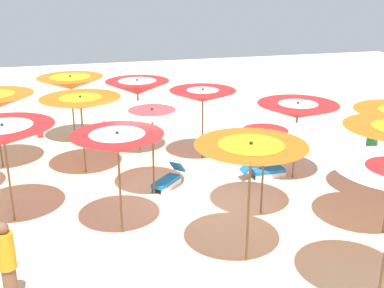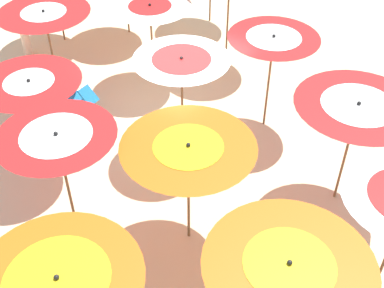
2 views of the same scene
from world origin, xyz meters
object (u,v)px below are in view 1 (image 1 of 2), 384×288
(lounger_2, at_px, (265,171))
(beach_umbrella_3, at_px, (251,154))
(beach_umbrella_11, at_px, (137,87))
(beach_ball, at_px, (40,134))
(lounger_0, at_px, (96,133))
(lounger_1, at_px, (168,180))
(beach_umbrella_2, at_px, (118,143))
(beach_umbrella_12, at_px, (203,96))
(beach_umbrella_6, at_px, (81,103))
(beach_umbrella_8, at_px, (265,137))
(beach_umbrella_1, at_px, (3,135))
(beachgoer_0, at_px, (7,263))
(beachgoer_1, at_px, (371,148))
(beach_umbrella_13, at_px, (298,111))
(beach_umbrella_10, at_px, (71,83))
(beach_umbrella_7, at_px, (152,116))

(lounger_2, bearing_deg, beach_umbrella_3, -121.63)
(beach_umbrella_11, relative_size, beach_ball, 10.00)
(lounger_0, distance_m, lounger_1, 4.84)
(beach_umbrella_2, relative_size, beach_umbrella_12, 1.07)
(beach_umbrella_6, height_order, beach_umbrella_8, beach_umbrella_6)
(beach_umbrella_1, distance_m, beach_umbrella_6, 3.10)
(beach_umbrella_3, relative_size, beach_ball, 10.48)
(beach_umbrella_8, bearing_deg, lounger_0, 27.05)
(beach_umbrella_12, relative_size, lounger_1, 1.92)
(beachgoer_0, xyz_separation_m, beachgoer_1, (3.28, -9.10, 0.08))
(beach_umbrella_12, bearing_deg, beach_ball, 55.70)
(lounger_0, bearing_deg, beach_umbrella_13, 118.16)
(beach_umbrella_10, bearing_deg, beach_ball, 58.78)
(beach_umbrella_7, distance_m, beach_umbrella_10, 5.22)
(beach_umbrella_7, relative_size, beach_umbrella_8, 1.08)
(beach_umbrella_3, distance_m, beach_umbrella_11, 6.74)
(beach_umbrella_2, distance_m, beachgoer_0, 3.20)
(beach_umbrella_7, bearing_deg, beach_umbrella_3, -161.10)
(beach_umbrella_7, relative_size, beach_umbrella_12, 1.05)
(beach_umbrella_3, xyz_separation_m, beach_umbrella_6, (5.49, 2.85, -0.23))
(beach_umbrella_10, bearing_deg, beach_umbrella_6, -176.04)
(beach_umbrella_8, bearing_deg, beachgoer_0, 111.19)
(lounger_2, height_order, beach_ball, lounger_2)
(beach_umbrella_12, xyz_separation_m, beachgoer_0, (-6.03, 5.10, -1.14))
(beach_umbrella_11, bearing_deg, beach_ball, 51.68)
(lounger_0, xyz_separation_m, lounger_2, (-4.64, -4.32, 0.00))
(beach_umbrella_3, distance_m, beachgoer_1, 5.76)
(beach_umbrella_8, relative_size, beach_umbrella_13, 0.98)
(beach_umbrella_10, distance_m, beach_umbrella_11, 2.63)
(beach_umbrella_13, bearing_deg, beach_umbrella_6, 71.71)
(beach_umbrella_7, height_order, beach_umbrella_11, beach_umbrella_11)
(beach_umbrella_3, relative_size, beachgoer_0, 1.57)
(beach_umbrella_3, relative_size, beach_umbrella_7, 1.08)
(beach_umbrella_12, relative_size, beachgoer_1, 1.27)
(beach_umbrella_1, height_order, lounger_0, beach_umbrella_1)
(beachgoer_0, height_order, beachgoer_1, beachgoer_1)
(beach_umbrella_6, height_order, lounger_2, beach_umbrella_6)
(beach_umbrella_7, bearing_deg, beach_ball, 28.36)
(lounger_1, bearing_deg, beach_umbrella_6, -83.85)
(lounger_0, bearing_deg, beachgoer_1, 123.87)
(beachgoer_1, bearing_deg, lounger_0, 139.36)
(beach_umbrella_11, distance_m, beachgoer_1, 6.98)
(beach_umbrella_10, distance_m, lounger_2, 7.05)
(beach_umbrella_7, bearing_deg, beachgoer_0, 140.25)
(lounger_0, bearing_deg, beach_umbrella_6, 61.78)
(beach_umbrella_8, bearing_deg, beach_umbrella_10, 32.02)
(beach_umbrella_11, bearing_deg, beach_umbrella_1, 136.59)
(beach_umbrella_10, bearing_deg, beach_umbrella_8, -147.98)
(beachgoer_1, bearing_deg, beach_umbrella_6, 158.98)
(beach_umbrella_12, relative_size, lounger_2, 1.67)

